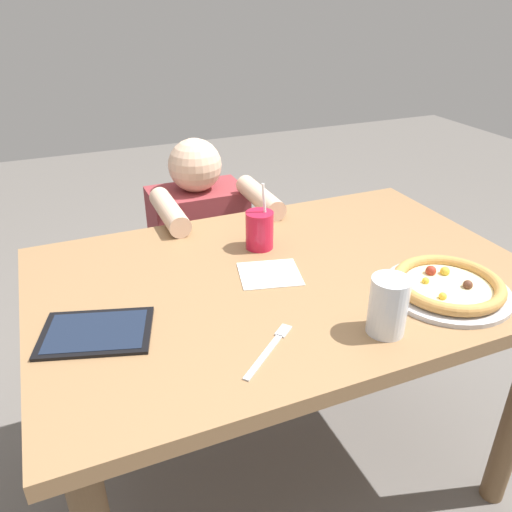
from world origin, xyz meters
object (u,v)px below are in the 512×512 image
(pizza_near, at_px, (447,286))
(tablet, at_px, (96,332))
(diner_seated, at_px, (201,264))
(drink_cup_colored, at_px, (260,230))
(fork, at_px, (270,348))
(water_cup_clear, at_px, (388,305))

(pizza_near, bearing_deg, tablet, 168.80)
(pizza_near, relative_size, diner_seated, 0.33)
(drink_cup_colored, xyz_separation_m, fork, (-0.17, -0.45, -0.05))
(pizza_near, relative_size, tablet, 1.12)
(water_cup_clear, bearing_deg, drink_cup_colored, 100.88)
(water_cup_clear, relative_size, fork, 0.81)
(drink_cup_colored, bearing_deg, pizza_near, -51.27)
(pizza_near, distance_m, fork, 0.50)
(diner_seated, bearing_deg, fork, -97.77)
(drink_cup_colored, distance_m, water_cup_clear, 0.50)
(fork, height_order, tablet, tablet)
(drink_cup_colored, bearing_deg, tablet, -153.60)
(drink_cup_colored, xyz_separation_m, tablet, (-0.50, -0.25, -0.05))
(pizza_near, height_order, drink_cup_colored, drink_cup_colored)
(fork, bearing_deg, water_cup_clear, -9.07)
(pizza_near, distance_m, drink_cup_colored, 0.53)
(water_cup_clear, bearing_deg, pizza_near, 17.22)
(pizza_near, xyz_separation_m, diner_seated, (-0.37, 0.92, -0.33))
(drink_cup_colored, relative_size, fork, 1.17)
(pizza_near, xyz_separation_m, drink_cup_colored, (-0.33, 0.41, 0.04))
(drink_cup_colored, distance_m, diner_seated, 0.62)
(pizza_near, height_order, tablet, pizza_near)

